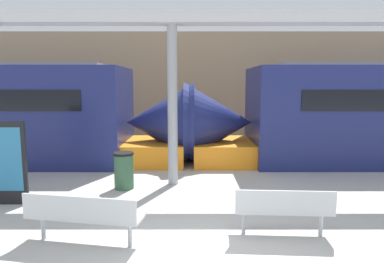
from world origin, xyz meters
The scene contains 8 objects.
ground_plane centered at (0.00, 0.00, 0.00)m, with size 60.00×60.00×0.00m, color #B2AFA8.
station_wall centered at (0.00, 11.57, 2.50)m, with size 56.00×0.20×5.00m, color #9E8460.
bench_near centered at (1.43, 0.70, 0.51)m, with size 1.63×0.53×0.84m.
bench_far centered at (-1.81, 0.40, 0.51)m, with size 1.92×0.77×0.84m.
trash_bin centered at (-1.76, 3.43, 0.45)m, with size 0.49×0.49×0.90m.
poster_board centered at (-4.07, 2.30, 0.90)m, with size 0.98×0.07×1.78m.
support_column_near centered at (-0.58, 3.82, 2.00)m, with size 0.25×0.25×4.00m, color gray.
canopy_beam centered at (-0.58, 3.82, 4.14)m, with size 28.00×0.60×0.28m, color #B7B7BC.
Camera 1 is at (-0.09, -4.74, 2.51)m, focal length 32.00 mm.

